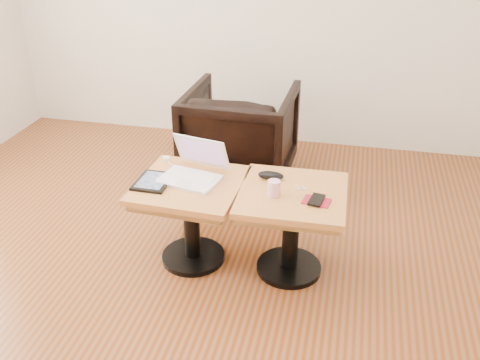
% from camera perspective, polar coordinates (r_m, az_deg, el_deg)
% --- Properties ---
extents(room_shell, '(4.52, 4.52, 2.71)m').
position_cam_1_polar(room_shell, '(2.47, -7.33, 12.77)').
color(room_shell, '#652E10').
rests_on(room_shell, ground).
extents(side_table_left, '(0.62, 0.62, 0.54)m').
position_cam_1_polar(side_table_left, '(3.14, -5.29, -2.40)').
color(side_table_left, black).
rests_on(side_table_left, ground).
extents(side_table_right, '(0.60, 0.60, 0.54)m').
position_cam_1_polar(side_table_right, '(3.05, 5.54, -3.46)').
color(side_table_right, black).
rests_on(side_table_right, ground).
extents(laptop, '(0.39, 0.38, 0.22)m').
position_cam_1_polar(laptop, '(3.11, -4.99, 1.04)').
color(laptop, white).
rests_on(laptop, side_table_left).
extents(tablet, '(0.20, 0.24, 0.02)m').
position_cam_1_polar(tablet, '(3.09, -9.24, -0.15)').
color(tablet, black).
rests_on(tablet, side_table_left).
extents(charging_adapter, '(0.05, 0.05, 0.02)m').
position_cam_1_polar(charging_adapter, '(3.34, -7.85, 2.28)').
color(charging_adapter, white).
rests_on(charging_adapter, side_table_left).
extents(glasses_case, '(0.15, 0.07, 0.05)m').
position_cam_1_polar(glasses_case, '(3.09, 3.30, 0.49)').
color(glasses_case, black).
rests_on(glasses_case, side_table_right).
extents(striped_cup, '(0.08, 0.08, 0.09)m').
position_cam_1_polar(striped_cup, '(2.91, 3.63, -0.89)').
color(striped_cup, pink).
rests_on(striped_cup, side_table_right).
extents(earbuds_tangle, '(0.07, 0.05, 0.01)m').
position_cam_1_polar(earbuds_tangle, '(3.01, 6.51, -0.85)').
color(earbuds_tangle, white).
rests_on(earbuds_tangle, side_table_right).
extents(phone_on_sleeve, '(0.16, 0.14, 0.02)m').
position_cam_1_polar(phone_on_sleeve, '(2.90, 8.17, -2.18)').
color(phone_on_sleeve, maroon).
rests_on(phone_on_sleeve, side_table_right).
extents(armchair, '(0.81, 0.83, 0.74)m').
position_cam_1_polar(armchair, '(4.11, 0.04, 4.91)').
color(armchair, black).
rests_on(armchair, ground).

